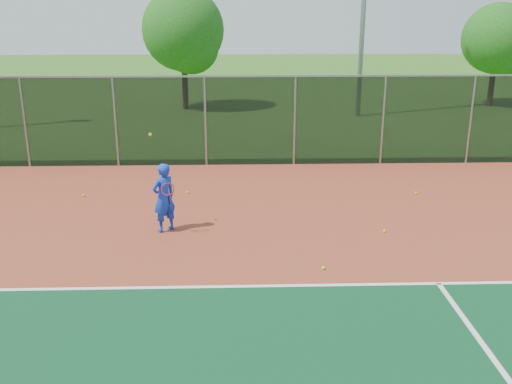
{
  "coord_description": "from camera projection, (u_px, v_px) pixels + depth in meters",
  "views": [
    {
      "loc": [
        -1.89,
        -6.93,
        5.19
      ],
      "look_at": [
        -1.52,
        5.0,
        1.3
      ],
      "focal_mm": 40.0,
      "sensor_mm": 36.0,
      "label": 1
    }
  ],
  "objects": [
    {
      "name": "ground",
      "position": [
        371.0,
        383.0,
        8.25
      ],
      "size": [
        120.0,
        120.0,
        0.0
      ],
      "primitive_type": "plane",
      "color": "#2D611B",
      "rests_on": "ground"
    },
    {
      "name": "court_apron",
      "position": [
        346.0,
        312.0,
        10.15
      ],
      "size": [
        30.0,
        20.0,
        0.02
      ],
      "primitive_type": "cube",
      "color": "#993F26",
      "rests_on": "ground"
    },
    {
      "name": "fence_back",
      "position": [
        295.0,
        120.0,
        19.17
      ],
      "size": [
        30.0,
        0.06,
        3.03
      ],
      "color": "black",
      "rests_on": "court_apron"
    },
    {
      "name": "tennis_player",
      "position": [
        164.0,
        198.0,
        13.55
      ],
      "size": [
        0.73,
        0.77,
        2.39
      ],
      "color": "#1537CA",
      "rests_on": "court_apron"
    },
    {
      "name": "practice_ball_1",
      "position": [
        84.0,
        195.0,
        16.27
      ],
      "size": [
        0.07,
        0.07,
        0.07
      ],
      "primitive_type": "sphere",
      "color": "#D5ED1B",
      "rests_on": "court_apron"
    },
    {
      "name": "practice_ball_2",
      "position": [
        416.0,
        193.0,
        16.5
      ],
      "size": [
        0.07,
        0.07,
        0.07
      ],
      "primitive_type": "sphere",
      "color": "#D5ED1B",
      "rests_on": "court_apron"
    },
    {
      "name": "practice_ball_3",
      "position": [
        188.0,
        192.0,
        16.56
      ],
      "size": [
        0.07,
        0.07,
        0.07
      ],
      "primitive_type": "sphere",
      "color": "#D5ED1B",
      "rests_on": "court_apron"
    },
    {
      "name": "practice_ball_4",
      "position": [
        384.0,
        231.0,
        13.7
      ],
      "size": [
        0.07,
        0.07,
        0.07
      ],
      "primitive_type": "sphere",
      "color": "#D5ED1B",
      "rests_on": "court_apron"
    },
    {
      "name": "practice_ball_6",
      "position": [
        323.0,
        268.0,
        11.76
      ],
      "size": [
        0.07,
        0.07,
        0.07
      ],
      "primitive_type": "sphere",
      "color": "#D5ED1B",
      "rests_on": "court_apron"
    },
    {
      "name": "tree_back_left",
      "position": [
        185.0,
        34.0,
        29.11
      ],
      "size": [
        4.2,
        4.2,
        6.17
      ],
      "color": "#3A2015",
      "rests_on": "ground"
    },
    {
      "name": "tree_back_mid",
      "position": [
        499.0,
        42.0,
        30.15
      ],
      "size": [
        3.7,
        3.7,
        5.44
      ],
      "color": "#3A2015",
      "rests_on": "ground"
    }
  ]
}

